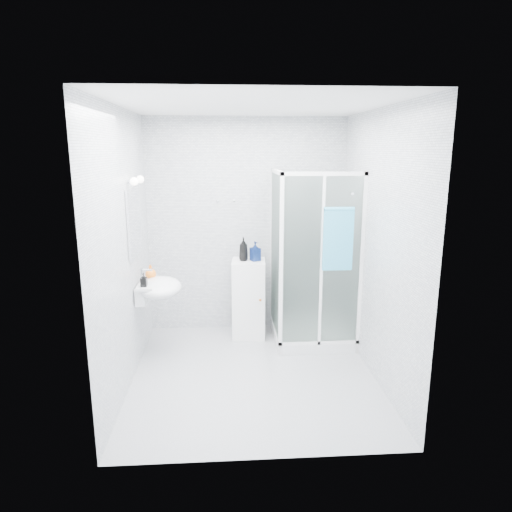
{
  "coord_description": "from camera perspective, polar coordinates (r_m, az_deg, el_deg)",
  "views": [
    {
      "loc": [
        -0.26,
        -4.21,
        2.22
      ],
      "look_at": [
        0.05,
        0.35,
        1.15
      ],
      "focal_mm": 32.0,
      "sensor_mm": 36.0,
      "label": 1
    }
  ],
  "objects": [
    {
      "name": "mirror",
      "position": [
        4.8,
        -14.98,
        4.11
      ],
      "size": [
        0.02,
        0.6,
        0.7
      ],
      "primitive_type": "cube",
      "color": "white",
      "rests_on": "room"
    },
    {
      "name": "shampoo_bottle_b",
      "position": [
        5.34,
        -0.1,
        0.6
      ],
      "size": [
        0.14,
        0.14,
        0.23
      ],
      "primitive_type": "imported",
      "rotation": [
        0.0,
        0.0,
        0.41
      ],
      "color": "#0D1E4F",
      "rests_on": "storage_cabinet"
    },
    {
      "name": "hand_towel",
      "position": [
        4.8,
        10.23,
        2.29
      ],
      "size": [
        0.31,
        0.05,
        0.67
      ],
      "color": "#36A0CC",
      "rests_on": "shower_enclosure"
    },
    {
      "name": "storage_cabinet",
      "position": [
        5.5,
        -0.92,
        -5.35
      ],
      "size": [
        0.41,
        0.43,
        0.94
      ],
      "rotation": [
        0.0,
        0.0,
        -0.06
      ],
      "color": "white",
      "rests_on": "ground"
    },
    {
      "name": "soap_dispenser_orange",
      "position": [
        5.03,
        -13.05,
        -1.94
      ],
      "size": [
        0.16,
        0.16,
        0.15
      ],
      "primitive_type": "imported",
      "rotation": [
        0.0,
        0.0,
        0.4
      ],
      "color": "orange",
      "rests_on": "wall_basin"
    },
    {
      "name": "soap_dispenser_black",
      "position": [
        4.76,
        -13.86,
        -2.92
      ],
      "size": [
        0.07,
        0.07,
        0.14
      ],
      "primitive_type": "imported",
      "rotation": [
        0.0,
        0.0,
        -0.05
      ],
      "color": "black",
      "rests_on": "wall_basin"
    },
    {
      "name": "vanity_lights",
      "position": [
        4.75,
        -14.69,
        9.14
      ],
      "size": [
        0.1,
        0.4,
        0.08
      ],
      "color": "silver",
      "rests_on": "room"
    },
    {
      "name": "room",
      "position": [
        4.32,
        -0.35,
        0.87
      ],
      "size": [
        2.4,
        2.6,
        2.6
      ],
      "color": "silver",
      "rests_on": "ground"
    },
    {
      "name": "shower_enclosure",
      "position": [
        5.36,
        6.35,
        -6.21
      ],
      "size": [
        0.9,
        0.95,
        2.0
      ],
      "color": "white",
      "rests_on": "ground"
    },
    {
      "name": "wall_hooks",
      "position": [
        5.5,
        -3.79,
        6.88
      ],
      "size": [
        0.23,
        0.06,
        0.03
      ],
      "color": "silver",
      "rests_on": "room"
    },
    {
      "name": "wall_basin",
      "position": [
        4.93,
        -12.22,
        -3.93
      ],
      "size": [
        0.46,
        0.56,
        0.35
      ],
      "color": "white",
      "rests_on": "ground"
    },
    {
      "name": "shampoo_bottle_a",
      "position": [
        5.35,
        -1.57,
        0.87
      ],
      "size": [
        0.11,
        0.11,
        0.28
      ],
      "primitive_type": "imported",
      "rotation": [
        0.0,
        0.0,
        0.03
      ],
      "color": "black",
      "rests_on": "storage_cabinet"
    }
  ]
}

